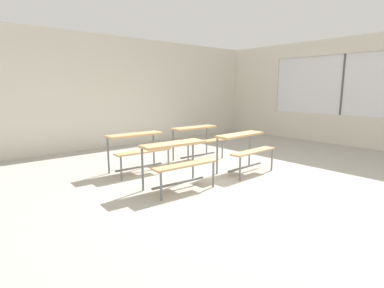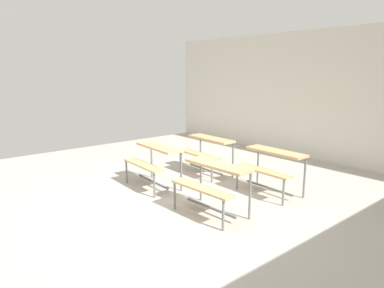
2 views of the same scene
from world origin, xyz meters
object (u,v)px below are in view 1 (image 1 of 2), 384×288
Objects in this scene: desk_bench_r0c1 at (245,143)px; desk_bench_r0c0 at (178,155)px; desk_bench_r1c0 at (138,143)px; desk_bench_r1c1 at (197,135)px.

desk_bench_r0c0 is at bearing 176.12° from desk_bench_r0c1.
desk_bench_r0c0 and desk_bench_r0c1 have the same top height.
desk_bench_r0c0 is 1.01× the size of desk_bench_r0c1.
desk_bench_r1c0 is (-1.56, 1.33, 0.00)m from desk_bench_r0c1.
desk_bench_r1c1 is at bearing 87.79° from desk_bench_r0c1.
desk_bench_r0c0 is 1.01× the size of desk_bench_r1c0.
desk_bench_r0c1 and desk_bench_r1c0 have the same top height.
desk_bench_r0c1 is (1.58, -0.05, 0.00)m from desk_bench_r0c0.
desk_bench_r0c1 is 1.00× the size of desk_bench_r1c0.
desk_bench_r1c0 is 1.00× the size of desk_bench_r1c1.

